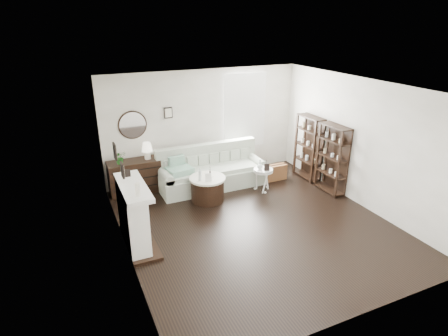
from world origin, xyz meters
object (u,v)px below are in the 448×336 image
sofa (211,173)px  pedestal_table (263,171)px  drum_table (208,189)px  dresser (135,177)px

sofa → pedestal_table: sofa is taller
drum_table → pedestal_table: bearing=-3.0°
dresser → drum_table: bearing=-38.4°
dresser → pedestal_table: size_ratio=2.11×
sofa → drum_table: bearing=-118.2°
sofa → pedestal_table: bearing=-38.1°
drum_table → pedestal_table: 1.39m
drum_table → sofa: bearing=61.8°
pedestal_table → sofa: bearing=141.9°
sofa → pedestal_table: (0.99, -0.78, 0.18)m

